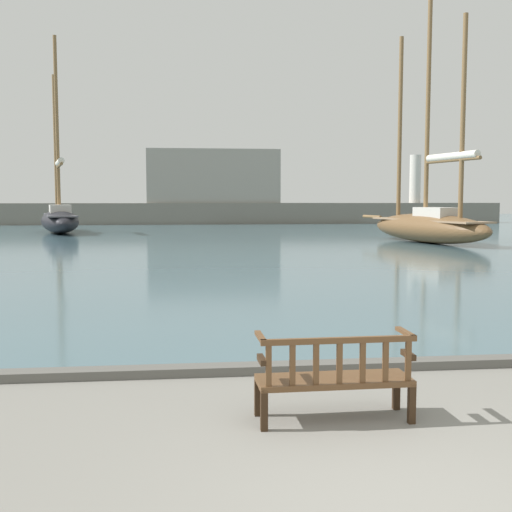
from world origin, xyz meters
The scene contains 7 objects.
ground_plane centered at (0.00, 0.00, 0.00)m, with size 160.00×160.00×0.00m, color gray.
harbor_water centered at (0.00, 44.00, 0.04)m, with size 100.00×80.00×0.08m, color #476670.
quay_edge_kerb centered at (0.00, 3.85, 0.06)m, with size 40.00×0.30×0.12m, color #5B5954.
park_bench centered at (-0.21, 1.95, 0.47)m, with size 1.61×0.55×0.92m.
sailboat_distant_harbor centered at (-9.69, 38.45, 1.10)m, with size 4.43×9.67×12.59m.
sailboat_nearest_starboard centered at (10.52, 26.59, 1.16)m, with size 4.20×11.27×13.08m.
far_breakwater centered at (0.53, 51.87, 1.98)m, with size 53.44×2.40×6.56m.
Camera 1 is at (-1.76, -4.40, 2.31)m, focal length 45.00 mm.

